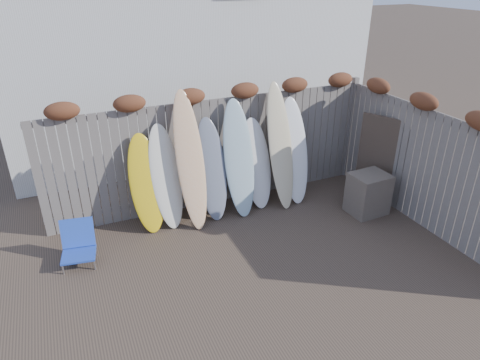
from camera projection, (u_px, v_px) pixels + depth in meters
name	position (u px, v px, depth m)	size (l,w,h in m)	color
ground	(273.00, 275.00, 6.24)	(80.00, 80.00, 0.00)	#493A2D
back_fence	(217.00, 143.00, 7.70)	(6.05, 0.28, 2.24)	slate
right_fence	(430.00, 163.00, 7.01)	(0.28, 4.40, 2.24)	slate
house	(172.00, 6.00, 10.33)	(8.50, 5.50, 6.33)	silver
beach_chair	(78.00, 244.00, 6.43)	(0.56, 0.59, 0.64)	blue
wooden_crate	(368.00, 194.00, 7.68)	(0.65, 0.54, 0.76)	#514B3D
lattice_panel	(385.00, 161.00, 7.90)	(0.05, 1.09, 1.64)	#352F20
surfboard_0	(146.00, 184.00, 7.07)	(0.54, 0.07, 1.69)	yellow
surfboard_1	(166.00, 177.00, 7.17)	(0.51, 0.07, 1.81)	silver
surfboard_2	(190.00, 161.00, 7.10)	(0.47, 0.07, 2.37)	#FFD58A
surfboard_3	(212.00, 170.00, 7.41)	(0.52, 0.07, 1.82)	slate
surfboard_4	(239.00, 159.00, 7.50)	(0.54, 0.07, 2.11)	#9DB9C3
surfboard_5	(257.00, 164.00, 7.80)	(0.54, 0.07, 1.69)	white
surfboard_6	(280.00, 147.00, 7.73)	(0.45, 0.07, 2.33)	beige
surfboard_7	(294.00, 151.00, 7.94)	(0.53, 0.07, 2.00)	white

